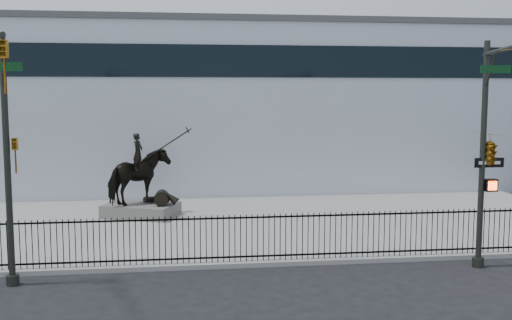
{
  "coord_description": "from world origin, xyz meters",
  "views": [
    {
      "loc": [
        -2.25,
        -17.04,
        5.44
      ],
      "look_at": [
        0.72,
        6.0,
        2.82
      ],
      "focal_mm": 42.0,
      "sensor_mm": 36.0,
      "label": 1
    }
  ],
  "objects": [
    {
      "name": "traffic_signal_right",
      "position": [
        6.47,
        -2.0,
        4.85
      ],
      "size": [
        2.17,
        6.86,
        7.0
      ],
      "color": "#252822",
      "rests_on": "ground"
    },
    {
      "name": "picket_fence",
      "position": [
        0.0,
        1.25,
        0.9
      ],
      "size": [
        22.1,
        0.1,
        1.5
      ],
      "color": "black",
      "rests_on": "plaza"
    },
    {
      "name": "ground",
      "position": [
        0.0,
        0.0,
        0.0
      ],
      "size": [
        120.0,
        120.0,
        0.0
      ],
      "primitive_type": "plane",
      "color": "black",
      "rests_on": "ground"
    },
    {
      "name": "traffic_signal_left",
      "position": [
        -6.75,
        -0.62,
        4.03
      ],
      "size": [
        1.52,
        4.84,
        7.0
      ],
      "color": "#252822",
      "rests_on": "ground"
    },
    {
      "name": "statue_plinth",
      "position": [
        -3.92,
        8.69,
        0.42
      ],
      "size": [
        3.47,
        2.96,
        0.55
      ],
      "primitive_type": "cube",
      "rotation": [
        0.0,
        0.0,
        -0.38
      ],
      "color": "#514E4A",
      "rests_on": "plaza"
    },
    {
      "name": "equestrian_statue",
      "position": [
        -3.87,
        8.67,
        1.85
      ],
      "size": [
        3.5,
        2.89,
        3.18
      ],
      "rotation": [
        0.0,
        0.0,
        -0.38
      ],
      "color": "black",
      "rests_on": "statue_plinth"
    },
    {
      "name": "building",
      "position": [
        0.0,
        20.0,
        4.5
      ],
      "size": [
        44.0,
        14.0,
        9.0
      ],
      "primitive_type": "cube",
      "color": "silver",
      "rests_on": "ground"
    },
    {
      "name": "plaza",
      "position": [
        0.0,
        7.0,
        0.07
      ],
      "size": [
        30.0,
        12.0,
        0.15
      ],
      "primitive_type": "cube",
      "color": "#999996",
      "rests_on": "ground"
    }
  ]
}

